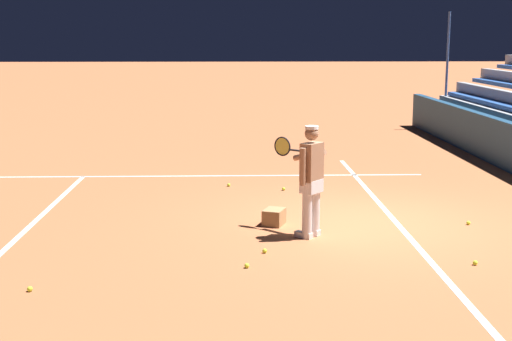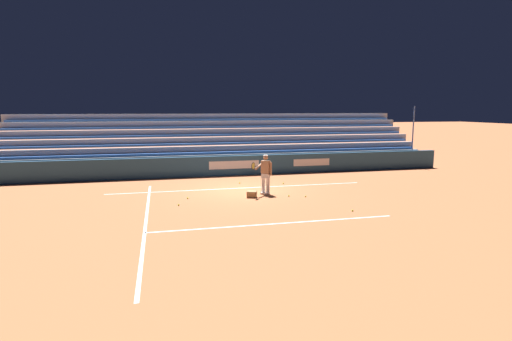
{
  "view_description": "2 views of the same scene",
  "coord_description": "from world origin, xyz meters",
  "px_view_note": "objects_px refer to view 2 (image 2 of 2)",
  "views": [
    {
      "loc": [
        -11.38,
        2.19,
        3.01
      ],
      "look_at": [
        0.7,
        1.8,
        0.76
      ],
      "focal_mm": 50.0,
      "sensor_mm": 36.0,
      "label": 1
    },
    {
      "loc": [
        3.56,
        17.47,
        3.69
      ],
      "look_at": [
        -0.24,
        1.69,
        1.16
      ],
      "focal_mm": 28.0,
      "sensor_mm": 36.0,
      "label": 2
    }
  ],
  "objects_px": {
    "tennis_player": "(265,174)",
    "tennis_ball_near_player": "(240,183)",
    "tennis_ball_far_left": "(188,198)",
    "ball_box_cardboard": "(252,194)",
    "tennis_ball_toward_net": "(179,205)",
    "tennis_ball_far_right": "(289,196)",
    "tennis_ball_by_box": "(353,211)",
    "tennis_ball_stray_back": "(306,196)",
    "tennis_ball_on_baseline": "(283,183)"
  },
  "relations": [
    {
      "from": "tennis_ball_by_box",
      "to": "tennis_ball_toward_net",
      "type": "bearing_deg",
      "value": -21.22
    },
    {
      "from": "tennis_ball_far_left",
      "to": "tennis_ball_on_baseline",
      "type": "bearing_deg",
      "value": -155.06
    },
    {
      "from": "tennis_ball_far_right",
      "to": "tennis_ball_far_left",
      "type": "distance_m",
      "value": 4.23
    },
    {
      "from": "tennis_ball_far_right",
      "to": "tennis_ball_stray_back",
      "type": "relative_size",
      "value": 1.0
    },
    {
      "from": "tennis_ball_toward_net",
      "to": "tennis_ball_near_player",
      "type": "bearing_deg",
      "value": -128.86
    },
    {
      "from": "tennis_ball_stray_back",
      "to": "tennis_ball_far_left",
      "type": "bearing_deg",
      "value": -9.69
    },
    {
      "from": "tennis_ball_near_player",
      "to": "tennis_ball_toward_net",
      "type": "distance_m",
      "value": 5.06
    },
    {
      "from": "ball_box_cardboard",
      "to": "tennis_ball_on_baseline",
      "type": "relative_size",
      "value": 6.06
    },
    {
      "from": "ball_box_cardboard",
      "to": "tennis_ball_on_baseline",
      "type": "xyz_separation_m",
      "value": [
        -2.19,
        -2.59,
        -0.1
      ]
    },
    {
      "from": "tennis_player",
      "to": "ball_box_cardboard",
      "type": "relative_size",
      "value": 4.29
    },
    {
      "from": "tennis_ball_toward_net",
      "to": "tennis_ball_far_left",
      "type": "bearing_deg",
      "value": -110.9
    },
    {
      "from": "tennis_ball_by_box",
      "to": "tennis_ball_toward_net",
      "type": "relative_size",
      "value": 1.0
    },
    {
      "from": "tennis_ball_far_right",
      "to": "tennis_ball_near_player",
      "type": "height_order",
      "value": "same"
    },
    {
      "from": "tennis_ball_far_right",
      "to": "tennis_ball_toward_net",
      "type": "relative_size",
      "value": 1.0
    },
    {
      "from": "tennis_player",
      "to": "tennis_ball_near_player",
      "type": "height_order",
      "value": "tennis_player"
    },
    {
      "from": "tennis_player",
      "to": "tennis_ball_by_box",
      "type": "distance_m",
      "value": 4.39
    },
    {
      "from": "tennis_ball_toward_net",
      "to": "ball_box_cardboard",
      "type": "bearing_deg",
      "value": -166.07
    },
    {
      "from": "tennis_player",
      "to": "tennis_ball_stray_back",
      "type": "xyz_separation_m",
      "value": [
        -1.5,
        0.99,
        -0.86
      ]
    },
    {
      "from": "tennis_player",
      "to": "tennis_ball_on_baseline",
      "type": "xyz_separation_m",
      "value": [
        -1.48,
        -2.08,
        -0.86
      ]
    },
    {
      "from": "tennis_ball_on_baseline",
      "to": "tennis_ball_stray_back",
      "type": "relative_size",
      "value": 1.0
    },
    {
      "from": "ball_box_cardboard",
      "to": "tennis_ball_by_box",
      "type": "height_order",
      "value": "ball_box_cardboard"
    },
    {
      "from": "tennis_player",
      "to": "tennis_ball_near_player",
      "type": "xyz_separation_m",
      "value": [
        0.6,
        -2.67,
        -0.86
      ]
    },
    {
      "from": "tennis_player",
      "to": "tennis_ball_far_left",
      "type": "bearing_deg",
      "value": 2.82
    },
    {
      "from": "tennis_ball_by_box",
      "to": "tennis_ball_toward_net",
      "type": "distance_m",
      "value": 6.53
    },
    {
      "from": "ball_box_cardboard",
      "to": "tennis_ball_stray_back",
      "type": "distance_m",
      "value": 2.27
    },
    {
      "from": "ball_box_cardboard",
      "to": "tennis_ball_by_box",
      "type": "relative_size",
      "value": 6.06
    },
    {
      "from": "tennis_ball_far_left",
      "to": "tennis_ball_toward_net",
      "type": "bearing_deg",
      "value": 69.1
    },
    {
      "from": "tennis_ball_near_player",
      "to": "tennis_ball_far_left",
      "type": "xyz_separation_m",
      "value": [
        2.75,
        2.84,
        0.0
      ]
    },
    {
      "from": "tennis_ball_by_box",
      "to": "tennis_ball_stray_back",
      "type": "bearing_deg",
      "value": -72.88
    },
    {
      "from": "ball_box_cardboard",
      "to": "tennis_ball_far_right",
      "type": "relative_size",
      "value": 6.06
    },
    {
      "from": "tennis_player",
      "to": "tennis_ball_far_left",
      "type": "relative_size",
      "value": 25.98
    },
    {
      "from": "ball_box_cardboard",
      "to": "tennis_ball_stray_back",
      "type": "relative_size",
      "value": 6.06
    },
    {
      "from": "ball_box_cardboard",
      "to": "tennis_ball_toward_net",
      "type": "height_order",
      "value": "ball_box_cardboard"
    },
    {
      "from": "tennis_ball_toward_net",
      "to": "tennis_ball_far_right",
      "type": "bearing_deg",
      "value": -173.36
    },
    {
      "from": "tennis_ball_stray_back",
      "to": "tennis_ball_far_left",
      "type": "height_order",
      "value": "same"
    },
    {
      "from": "ball_box_cardboard",
      "to": "tennis_ball_near_player",
      "type": "xyz_separation_m",
      "value": [
        -0.11,
        -3.18,
        -0.1
      ]
    },
    {
      "from": "tennis_player",
      "to": "tennis_ball_toward_net",
      "type": "height_order",
      "value": "tennis_player"
    },
    {
      "from": "tennis_player",
      "to": "tennis_ball_near_player",
      "type": "distance_m",
      "value": 2.87
    },
    {
      "from": "tennis_ball_far_left",
      "to": "tennis_ball_stray_back",
      "type": "bearing_deg",
      "value": 170.31
    },
    {
      "from": "tennis_player",
      "to": "ball_box_cardboard",
      "type": "xyz_separation_m",
      "value": [
        0.72,
        0.51,
        -0.76
      ]
    },
    {
      "from": "tennis_ball_toward_net",
      "to": "tennis_ball_by_box",
      "type": "bearing_deg",
      "value": 158.78
    },
    {
      "from": "tennis_ball_near_player",
      "to": "tennis_ball_far_left",
      "type": "height_order",
      "value": "same"
    },
    {
      "from": "tennis_ball_by_box",
      "to": "tennis_player",
      "type": "bearing_deg",
      "value": -57.49
    },
    {
      "from": "tennis_player",
      "to": "tennis_ball_far_right",
      "type": "bearing_deg",
      "value": 139.23
    },
    {
      "from": "ball_box_cardboard",
      "to": "tennis_ball_toward_net",
      "type": "bearing_deg",
      "value": 13.93
    },
    {
      "from": "tennis_player",
      "to": "tennis_ball_by_box",
      "type": "relative_size",
      "value": 25.98
    },
    {
      "from": "tennis_ball_far_left",
      "to": "tennis_ball_toward_net",
      "type": "xyz_separation_m",
      "value": [
        0.42,
        1.1,
        0.0
      ]
    },
    {
      "from": "ball_box_cardboard",
      "to": "tennis_ball_far_left",
      "type": "bearing_deg",
      "value": -7.36
    },
    {
      "from": "tennis_ball_near_player",
      "to": "tennis_ball_stray_back",
      "type": "height_order",
      "value": "same"
    },
    {
      "from": "tennis_ball_far_right",
      "to": "tennis_ball_near_player",
      "type": "bearing_deg",
      "value": -66.98
    }
  ]
}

